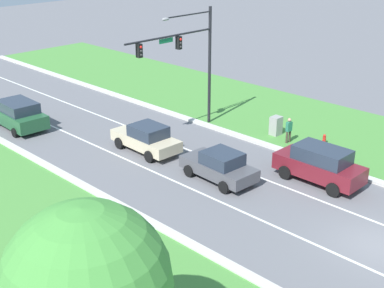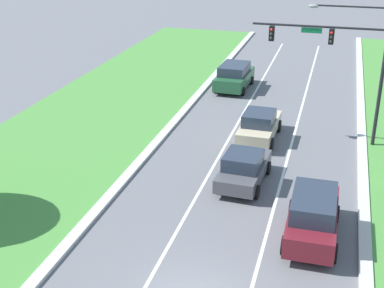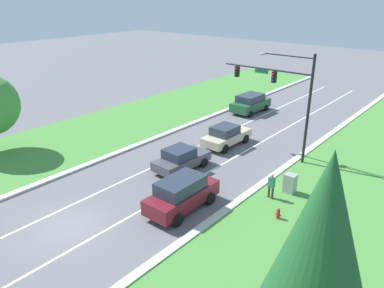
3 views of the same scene
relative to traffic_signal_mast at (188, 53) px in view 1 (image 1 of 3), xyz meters
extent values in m
plane|color=slate|center=(-4.19, -15.70, -5.27)|extent=(160.00, 160.00, 0.00)
cube|color=white|center=(-5.99, -15.70, -5.27)|extent=(0.14, 81.00, 0.01)
cylinder|color=black|center=(2.02, 0.01, -1.30)|extent=(0.20, 0.20, 7.95)
cylinder|color=black|center=(-1.53, 0.01, 1.25)|extent=(7.10, 0.12, 0.12)
cube|color=#147042|center=(-1.88, 0.01, 1.03)|extent=(1.10, 0.04, 0.28)
cylinder|color=black|center=(0.07, 0.01, 2.36)|extent=(3.90, 0.09, 0.09)
ellipsoid|color=gray|center=(-1.88, 0.01, 2.31)|extent=(0.56, 0.28, 0.20)
cube|color=black|center=(-0.82, 0.01, 0.75)|extent=(0.28, 0.32, 0.80)
sphere|color=red|center=(-0.82, -0.16, 0.98)|extent=(0.16, 0.16, 0.16)
sphere|color=#2D2D2D|center=(-0.82, -0.16, 0.75)|extent=(0.16, 0.16, 0.16)
sphere|color=#2D2D2D|center=(-0.82, -0.16, 0.51)|extent=(0.16, 0.16, 0.16)
cube|color=black|center=(-4.01, 0.01, 0.75)|extent=(0.28, 0.32, 0.80)
sphere|color=red|center=(-4.01, -0.16, 0.98)|extent=(0.16, 0.16, 0.16)
sphere|color=#2D2D2D|center=(-4.01, -0.16, 0.75)|extent=(0.16, 0.16, 0.16)
sphere|color=#2D2D2D|center=(-4.01, -0.16, 0.51)|extent=(0.16, 0.16, 0.16)
cube|color=#4C4C51|center=(-4.16, -6.44, -4.61)|extent=(2.09, 4.40, 0.65)
cube|color=#283342|center=(-4.17, -6.69, -3.95)|extent=(1.78, 2.02, 0.67)
cylinder|color=black|center=(-3.17, -5.15, -4.94)|extent=(0.27, 0.68, 0.66)
cylinder|color=black|center=(-5.00, -5.06, -4.94)|extent=(0.27, 0.68, 0.66)
cylinder|color=black|center=(-3.31, -7.82, -4.94)|extent=(0.27, 0.68, 0.66)
cylinder|color=black|center=(-5.14, -7.72, -4.94)|extent=(0.27, 0.68, 0.66)
cube|color=#235633|center=(-7.69, 8.56, -4.52)|extent=(2.27, 4.83, 0.88)
cube|color=#283342|center=(-7.69, 8.44, -3.73)|extent=(1.99, 2.92, 0.69)
cylinder|color=black|center=(-6.61, 9.99, -4.96)|extent=(0.26, 0.62, 0.62)
cylinder|color=black|center=(-6.72, 7.05, -4.96)|extent=(0.26, 0.62, 0.62)
cylinder|color=black|center=(-8.77, 7.13, -4.96)|extent=(0.26, 0.62, 0.62)
cube|color=maroon|center=(-0.64, -10.42, -4.46)|extent=(1.90, 4.74, 0.88)
cube|color=#283342|center=(-0.64, -10.54, -3.65)|extent=(1.70, 2.85, 0.75)
cylinder|color=black|center=(0.27, -8.95, -4.90)|extent=(0.24, 0.75, 0.75)
cylinder|color=black|center=(-1.57, -8.96, -4.90)|extent=(0.24, 0.75, 0.75)
cylinder|color=black|center=(0.29, -11.89, -4.90)|extent=(0.24, 0.75, 0.75)
cylinder|color=black|center=(-1.55, -11.89, -4.90)|extent=(0.24, 0.75, 0.75)
cube|color=beige|center=(-4.32, -0.66, -4.58)|extent=(1.99, 4.68, 0.67)
cube|color=#283342|center=(-4.33, -0.94, -3.90)|extent=(1.74, 2.13, 0.69)
cylinder|color=black|center=(-3.37, 0.75, -4.92)|extent=(0.26, 0.72, 0.71)
cylinder|color=black|center=(-5.20, 0.80, -4.92)|extent=(0.26, 0.72, 0.71)
cylinder|color=black|center=(-3.44, -2.12, -4.92)|extent=(0.26, 0.72, 0.71)
cylinder|color=black|center=(-5.27, -2.08, -4.92)|extent=(0.26, 0.72, 0.71)
cube|color=#9E9E99|center=(3.31, -4.74, -4.62)|extent=(0.70, 0.60, 1.31)
cylinder|color=#42382D|center=(2.61, -6.11, -4.85)|extent=(0.14, 0.14, 0.84)
cylinder|color=#42382D|center=(2.87, -6.14, -4.85)|extent=(0.14, 0.14, 0.84)
cube|color=#287556|center=(2.74, -6.13, -4.13)|extent=(0.41, 0.27, 0.60)
sphere|color=tan|center=(2.74, -6.13, -3.69)|extent=(0.22, 0.22, 0.22)
cylinder|color=red|center=(4.15, -7.85, -5.00)|extent=(0.20, 0.20, 0.55)
sphere|color=red|center=(4.15, -7.85, -4.66)|extent=(0.18, 0.18, 0.18)
cylinder|color=red|center=(4.03, -7.85, -4.97)|extent=(0.10, 0.09, 0.09)
cylinder|color=red|center=(4.27, -7.85, -4.97)|extent=(0.10, 0.09, 0.09)
sphere|color=#47933D|center=(-17.34, -13.50, -1.39)|extent=(4.66, 4.66, 4.66)
camera|label=1|loc=(-23.71, -23.70, 7.44)|focal=50.00mm
camera|label=2|loc=(-0.30, -29.42, 6.72)|focal=50.00mm
camera|label=3|loc=(11.79, -24.50, 6.46)|focal=35.00mm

